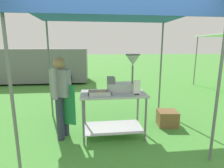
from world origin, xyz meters
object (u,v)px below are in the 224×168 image
at_px(supply_crate, 167,118).
at_px(donut_cart, 113,106).
at_px(vendor, 62,94).
at_px(donut_fryer, 124,78).
at_px(van_grey, 33,65).
at_px(donut_tray, 100,93).
at_px(menu_sign, 137,88).
at_px(stall_canopy, 113,15).

bearing_deg(supply_crate, donut_cart, -164.64).
xyz_separation_m(vendor, supply_crate, (2.31, 0.29, -0.73)).
xyz_separation_m(donut_fryer, supply_crate, (1.08, 0.28, -1.02)).
bearing_deg(vendor, donut_cart, -4.16).
height_order(donut_cart, van_grey, van_grey).
bearing_deg(vendor, donut_tray, -13.63).
bearing_deg(vendor, donut_fryer, 0.34).
distance_m(vendor, supply_crate, 2.44).
bearing_deg(supply_crate, van_grey, 128.81).
relative_size(donut_fryer, van_grey, 0.13).
bearing_deg(van_grey, donut_cart, -61.39).
bearing_deg(vendor, supply_crate, 7.09).
distance_m(donut_cart, van_grey, 7.05).
bearing_deg(donut_fryer, donut_tray, -159.85).
height_order(donut_tray, vendor, vendor).
xyz_separation_m(menu_sign, supply_crate, (0.89, 0.54, -0.86)).
bearing_deg(supply_crate, donut_tray, -163.61).
relative_size(menu_sign, supply_crate, 0.58).
distance_m(donut_fryer, van_grey, 7.10).
xyz_separation_m(menu_sign, vendor, (-1.43, 0.25, -0.13)).
distance_m(stall_canopy, supply_crate, 2.58).
xyz_separation_m(stall_canopy, van_grey, (-3.37, 6.09, -1.50)).
relative_size(stall_canopy, vendor, 1.93).
relative_size(stall_canopy, donut_fryer, 4.18).
bearing_deg(donut_fryer, donut_cart, -161.18).
bearing_deg(menu_sign, donut_tray, 173.84).
bearing_deg(van_grey, stall_canopy, -61.01).
distance_m(menu_sign, supply_crate, 1.35).
xyz_separation_m(donut_cart, menu_sign, (0.43, -0.18, 0.39)).
distance_m(donut_fryer, menu_sign, 0.36).
height_order(stall_canopy, van_grey, stall_canopy).
bearing_deg(donut_cart, donut_tray, -158.71).
distance_m(donut_cart, donut_tray, 0.41).
bearing_deg(stall_canopy, van_grey, 118.99).
xyz_separation_m(supply_crate, van_grey, (-4.69, 5.83, 0.70)).
xyz_separation_m(stall_canopy, donut_cart, (0.00, -0.10, -1.73)).
bearing_deg(stall_canopy, menu_sign, -33.05).
xyz_separation_m(donut_tray, van_grey, (-3.11, 6.29, -0.06)).
distance_m(donut_fryer, vendor, 1.27).
height_order(stall_canopy, supply_crate, stall_canopy).
bearing_deg(menu_sign, donut_cart, 157.16).
height_order(vendor, van_grey, van_grey).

